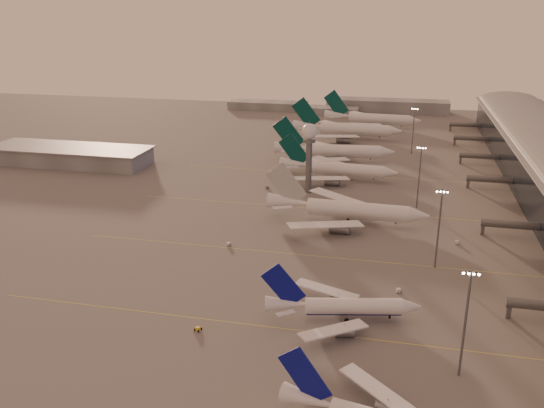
# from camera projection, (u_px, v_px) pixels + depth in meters

# --- Properties ---
(ground) EXTENTS (700.00, 700.00, 0.00)m
(ground) POSITION_uv_depth(u_px,v_px,m) (204.00, 342.00, 136.23)
(ground) COLOR #5B5858
(ground) RESTS_ON ground
(taxiway_markings) EXTENTS (180.00, 185.25, 0.02)m
(taxiway_markings) POSITION_uv_depth(u_px,v_px,m) (353.00, 258.00, 181.49)
(taxiway_markings) COLOR gold
(taxiway_markings) RESTS_ON ground
(hangar) EXTENTS (82.00, 27.00, 8.50)m
(hangar) POSITION_uv_depth(u_px,v_px,m) (70.00, 155.00, 289.22)
(hangar) COLOR slate
(hangar) RESTS_ON ground
(radar_tower) EXTENTS (6.40, 6.40, 31.10)m
(radar_tower) POSITION_uv_depth(u_px,v_px,m) (309.00, 144.00, 238.93)
(radar_tower) COLOR #57595E
(radar_tower) RESTS_ON ground
(mast_a) EXTENTS (3.60, 0.56, 25.00)m
(mast_a) POSITION_uv_depth(u_px,v_px,m) (466.00, 319.00, 119.49)
(mast_a) COLOR #57595E
(mast_a) RESTS_ON ground
(mast_b) EXTENTS (3.60, 0.56, 25.00)m
(mast_b) POSITION_uv_depth(u_px,v_px,m) (439.00, 225.00, 170.81)
(mast_b) COLOR #57595E
(mast_b) RESTS_ON ground
(mast_c) EXTENTS (3.60, 0.56, 25.00)m
(mast_c) POSITION_uv_depth(u_px,v_px,m) (419.00, 174.00, 222.55)
(mast_c) COLOR #57595E
(mast_c) RESTS_ON ground
(mast_d) EXTENTS (3.60, 0.56, 25.00)m
(mast_d) POSITION_uv_depth(u_px,v_px,m) (413.00, 128.00, 305.91)
(mast_d) COLOR #57595E
(mast_d) RESTS_ON ground
(distant_horizon) EXTENTS (165.00, 37.50, 9.00)m
(distant_horizon) POSITION_uv_depth(u_px,v_px,m) (350.00, 106.00, 434.04)
(distant_horizon) COLOR slate
(distant_horizon) RESTS_ON ground
(narrowbody_mid) EXTENTS (39.76, 31.40, 15.72)m
(narrowbody_mid) POSITION_uv_depth(u_px,v_px,m) (343.00, 309.00, 144.67)
(narrowbody_mid) COLOR white
(narrowbody_mid) RESTS_ON ground
(widebody_white) EXTENTS (60.29, 48.22, 21.19)m
(widebody_white) POSITION_uv_depth(u_px,v_px,m) (347.00, 213.00, 210.44)
(widebody_white) COLOR white
(widebody_white) RESTS_ON ground
(greentail_a) EXTENTS (55.59, 44.78, 20.18)m
(greentail_a) POSITION_uv_depth(u_px,v_px,m) (338.00, 172.00, 263.35)
(greentail_a) COLOR white
(greentail_a) RESTS_ON ground
(greentail_b) EXTENTS (62.29, 50.11, 22.63)m
(greentail_b) POSITION_uv_depth(u_px,v_px,m) (334.00, 153.00, 294.12)
(greentail_b) COLOR white
(greentail_b) RESTS_ON ground
(greentail_c) EXTENTS (66.02, 53.36, 23.99)m
(greentail_c) POSITION_uv_depth(u_px,v_px,m) (347.00, 132.00, 343.99)
(greentail_c) COLOR white
(greentail_c) RESTS_ON ground
(greentail_d) EXTENTS (64.10, 51.60, 23.28)m
(greentail_d) POSITION_uv_depth(u_px,v_px,m) (372.00, 121.00, 377.42)
(greentail_d) COLOR white
(greentail_d) RESTS_ON ground
(gsv_tug_mid) EXTENTS (3.77, 2.94, 0.94)m
(gsv_tug_mid) POSITION_uv_depth(u_px,v_px,m) (198.00, 329.00, 140.70)
(gsv_tug_mid) COLOR gold
(gsv_tug_mid) RESTS_ON ground
(gsv_truck_b) EXTENTS (6.32, 3.57, 2.41)m
(gsv_truck_b) POSITION_uv_depth(u_px,v_px,m) (400.00, 289.00, 159.24)
(gsv_truck_b) COLOR silver
(gsv_truck_b) RESTS_ON ground
(gsv_truck_c) EXTENTS (5.01, 5.51, 2.22)m
(gsv_truck_c) POSITION_uv_depth(u_px,v_px,m) (230.00, 242.00, 190.83)
(gsv_truck_c) COLOR silver
(gsv_truck_c) RESTS_ON ground
(gsv_catering_b) EXTENTS (5.69, 3.00, 4.52)m
(gsv_catering_b) POSITION_uv_depth(u_px,v_px,m) (458.00, 238.00, 191.34)
(gsv_catering_b) COLOR silver
(gsv_catering_b) RESTS_ON ground
(gsv_tug_far) EXTENTS (2.68, 3.87, 1.02)m
(gsv_tug_far) POSITION_uv_depth(u_px,v_px,m) (328.00, 203.00, 231.03)
(gsv_tug_far) COLOR gold
(gsv_tug_far) RESTS_ON ground
(gsv_truck_d) EXTENTS (3.28, 6.34, 2.44)m
(gsv_truck_d) POSITION_uv_depth(u_px,v_px,m) (268.00, 186.00, 250.43)
(gsv_truck_d) COLOR #505254
(gsv_truck_d) RESTS_ON ground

